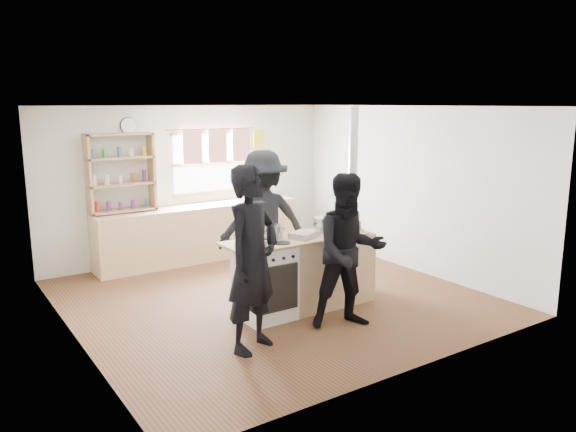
{
  "coord_description": "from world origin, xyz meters",
  "views": [
    {
      "loc": [
        -3.78,
        -6.02,
        2.54
      ],
      "look_at": [
        0.19,
        -0.1,
        1.1
      ],
      "focal_mm": 35.0,
      "sensor_mm": 36.0,
      "label": 1
    }
  ],
  "objects_px": {
    "skillet_greens": "(261,246)",
    "person_near_right": "(349,251)",
    "person_far": "(263,221)",
    "cooking_island": "(305,272)",
    "thermos": "(241,193)",
    "roast_tray": "(304,234)",
    "person_near_left": "(253,259)",
    "stockpot_counter": "(325,225)",
    "bread_board": "(351,226)",
    "flue_heater": "(351,245)",
    "stockpot_stove": "(274,232)"
  },
  "relations": [
    {
      "from": "person_near_right",
      "to": "roast_tray",
      "type": "bearing_deg",
      "value": 121.08
    },
    {
      "from": "person_near_right",
      "to": "person_far",
      "type": "distance_m",
      "value": 1.7
    },
    {
      "from": "cooking_island",
      "to": "stockpot_counter",
      "type": "distance_m",
      "value": 0.65
    },
    {
      "from": "cooking_island",
      "to": "bread_board",
      "type": "distance_m",
      "value": 0.86
    },
    {
      "from": "bread_board",
      "to": "flue_heater",
      "type": "bearing_deg",
      "value": 49.11
    },
    {
      "from": "stockpot_counter",
      "to": "cooking_island",
      "type": "bearing_deg",
      "value": -172.92
    },
    {
      "from": "person_near_left",
      "to": "person_near_right",
      "type": "xyz_separation_m",
      "value": [
        1.22,
        -0.08,
        -0.08
      ]
    },
    {
      "from": "skillet_greens",
      "to": "person_near_right",
      "type": "bearing_deg",
      "value": -32.04
    },
    {
      "from": "person_far",
      "to": "flue_heater",
      "type": "bearing_deg",
      "value": 154.57
    },
    {
      "from": "skillet_greens",
      "to": "person_far",
      "type": "xyz_separation_m",
      "value": [
        0.74,
        1.16,
        0.0
      ]
    },
    {
      "from": "bread_board",
      "to": "person_near_right",
      "type": "distance_m",
      "value": 0.92
    },
    {
      "from": "stockpot_stove",
      "to": "person_near_left",
      "type": "height_order",
      "value": "person_near_left"
    },
    {
      "from": "roast_tray",
      "to": "person_near_right",
      "type": "xyz_separation_m",
      "value": [
        0.13,
        -0.71,
        -0.08
      ]
    },
    {
      "from": "flue_heater",
      "to": "stockpot_counter",
      "type": "bearing_deg",
      "value": -165.93
    },
    {
      "from": "thermos",
      "to": "stockpot_counter",
      "type": "relative_size",
      "value": 1.01
    },
    {
      "from": "flue_heater",
      "to": "person_near_left",
      "type": "distance_m",
      "value": 2.24
    },
    {
      "from": "stockpot_stove",
      "to": "person_far",
      "type": "bearing_deg",
      "value": 66.97
    },
    {
      "from": "stockpot_stove",
      "to": "stockpot_counter",
      "type": "bearing_deg",
      "value": -4.97
    },
    {
      "from": "person_near_left",
      "to": "stockpot_counter",
      "type": "bearing_deg",
      "value": 2.41
    },
    {
      "from": "person_far",
      "to": "roast_tray",
      "type": "bearing_deg",
      "value": 102.57
    },
    {
      "from": "thermos",
      "to": "stockpot_stove",
      "type": "relative_size",
      "value": 1.25
    },
    {
      "from": "person_near_left",
      "to": "flue_heater",
      "type": "bearing_deg",
      "value": -0.69
    },
    {
      "from": "cooking_island",
      "to": "person_far",
      "type": "height_order",
      "value": "person_far"
    },
    {
      "from": "roast_tray",
      "to": "thermos",
      "type": "bearing_deg",
      "value": 76.33
    },
    {
      "from": "bread_board",
      "to": "flue_heater",
      "type": "relative_size",
      "value": 0.14
    },
    {
      "from": "skillet_greens",
      "to": "roast_tray",
      "type": "bearing_deg",
      "value": 13.53
    },
    {
      "from": "thermos",
      "to": "cooking_island",
      "type": "distance_m",
      "value": 2.9
    },
    {
      "from": "bread_board",
      "to": "thermos",
      "type": "bearing_deg",
      "value": 91.05
    },
    {
      "from": "skillet_greens",
      "to": "person_far",
      "type": "bearing_deg",
      "value": 57.55
    },
    {
      "from": "flue_heater",
      "to": "person_near_right",
      "type": "relative_size",
      "value": 1.41
    },
    {
      "from": "stockpot_stove",
      "to": "person_near_right",
      "type": "relative_size",
      "value": 0.13
    },
    {
      "from": "stockpot_stove",
      "to": "person_far",
      "type": "height_order",
      "value": "person_far"
    },
    {
      "from": "flue_heater",
      "to": "person_far",
      "type": "relative_size",
      "value": 1.3
    },
    {
      "from": "person_near_right",
      "to": "person_near_left",
      "type": "bearing_deg",
      "value": -163.0
    },
    {
      "from": "stockpot_counter",
      "to": "bread_board",
      "type": "relative_size",
      "value": 0.84
    },
    {
      "from": "person_near_right",
      "to": "person_far",
      "type": "height_order",
      "value": "person_far"
    },
    {
      "from": "stockpot_counter",
      "to": "stockpot_stove",
      "type": "bearing_deg",
      "value": 175.03
    },
    {
      "from": "person_near_right",
      "to": "skillet_greens",
      "type": "bearing_deg",
      "value": 168.6
    },
    {
      "from": "roast_tray",
      "to": "person_near_right",
      "type": "bearing_deg",
      "value": -79.56
    },
    {
      "from": "thermos",
      "to": "skillet_greens",
      "type": "distance_m",
      "value": 3.3
    },
    {
      "from": "thermos",
      "to": "person_near_right",
      "type": "distance_m",
      "value": 3.57
    },
    {
      "from": "stockpot_stove",
      "to": "flue_heater",
      "type": "relative_size",
      "value": 0.09
    },
    {
      "from": "person_near_right",
      "to": "person_far",
      "type": "xyz_separation_m",
      "value": [
        -0.11,
        1.69,
        0.07
      ]
    },
    {
      "from": "thermos",
      "to": "bread_board",
      "type": "relative_size",
      "value": 0.85
    },
    {
      "from": "skillet_greens",
      "to": "stockpot_stove",
      "type": "relative_size",
      "value": 1.31
    },
    {
      "from": "skillet_greens",
      "to": "roast_tray",
      "type": "height_order",
      "value": "roast_tray"
    },
    {
      "from": "person_far",
      "to": "person_near_left",
      "type": "bearing_deg",
      "value": 69.08
    },
    {
      "from": "thermos",
      "to": "person_near_right",
      "type": "height_order",
      "value": "person_near_right"
    },
    {
      "from": "thermos",
      "to": "roast_tray",
      "type": "relative_size",
      "value": 0.71
    },
    {
      "from": "roast_tray",
      "to": "stockpot_counter",
      "type": "distance_m",
      "value": 0.4
    }
  ]
}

